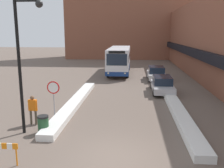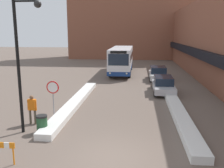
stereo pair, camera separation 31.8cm
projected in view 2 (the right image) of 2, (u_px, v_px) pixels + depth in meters
name	position (u px, v px, depth m)	size (l,w,h in m)	color
ground_plane	(114.00, 157.00, 10.65)	(160.00, 160.00, 0.00)	#66564C
building_row_right	(209.00, 39.00, 32.11)	(5.50, 60.00, 8.92)	brown
building_backdrop_far	(135.00, 11.00, 50.78)	(26.00, 8.00, 19.20)	brown
snow_bank_left	(75.00, 102.00, 18.35)	(0.90, 12.80, 0.36)	silver
snow_bank_right	(176.00, 107.00, 17.08)	(0.90, 14.68, 0.37)	silver
city_bus	(122.00, 59.00, 32.34)	(2.59, 10.70, 3.32)	silver
parked_car_front	(163.00, 85.00, 21.95)	(1.80, 4.65, 1.43)	#B7B7BC
parked_car_back	(158.00, 73.00, 27.84)	(1.92, 4.34, 1.50)	silver
stop_sign	(53.00, 92.00, 14.98)	(0.76, 0.08, 2.38)	gray
street_lamp	(22.00, 53.00, 12.44)	(1.46, 0.36, 6.84)	black
pedestrian	(32.00, 107.00, 14.30)	(0.56, 0.24, 1.71)	brown
trash_bin	(42.00, 124.00, 13.17)	(0.59, 0.59, 0.95)	#234C2D
construction_barricade	(2.00, 149.00, 9.94)	(1.10, 0.06, 0.94)	orange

